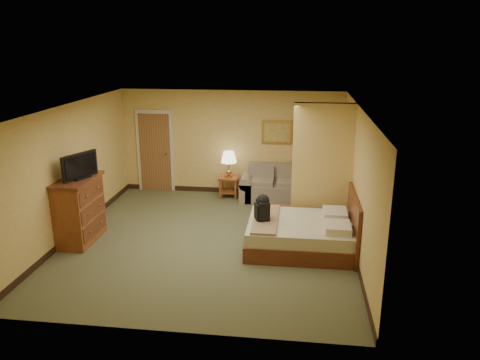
% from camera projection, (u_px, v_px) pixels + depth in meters
% --- Properties ---
extents(floor, '(6.00, 6.00, 0.00)m').
position_uv_depth(floor, '(210.00, 240.00, 9.17)').
color(floor, brown).
rests_on(floor, ground).
extents(ceiling, '(6.00, 6.00, 0.00)m').
position_uv_depth(ceiling, '(207.00, 108.00, 8.41)').
color(ceiling, white).
rests_on(ceiling, back_wall).
extents(back_wall, '(5.50, 0.02, 2.60)m').
position_uv_depth(back_wall, '(231.00, 143.00, 11.64)').
color(back_wall, '#DAB45D').
rests_on(back_wall, floor).
extents(left_wall, '(0.02, 6.00, 2.60)m').
position_uv_depth(left_wall, '(70.00, 172.00, 9.12)').
color(left_wall, '#DAB45D').
rests_on(left_wall, floor).
extents(right_wall, '(0.02, 6.00, 2.60)m').
position_uv_depth(right_wall, '(358.00, 182.00, 8.46)').
color(right_wall, '#DAB45D').
rests_on(right_wall, floor).
extents(partition, '(1.20, 0.15, 2.60)m').
position_uv_depth(partition, '(322.00, 168.00, 9.41)').
color(partition, '#DAB45D').
rests_on(partition, floor).
extents(door, '(0.94, 0.16, 2.10)m').
position_uv_depth(door, '(155.00, 151.00, 11.91)').
color(door, beige).
rests_on(door, floor).
extents(baseboard, '(5.50, 0.02, 0.12)m').
position_uv_depth(baseboard, '(231.00, 190.00, 11.99)').
color(baseboard, black).
rests_on(baseboard, floor).
extents(loveseat, '(1.69, 0.78, 0.85)m').
position_uv_depth(loveseat, '(275.00, 189.00, 11.39)').
color(loveseat, gray).
rests_on(loveseat, floor).
extents(side_table, '(0.48, 0.48, 0.52)m').
position_uv_depth(side_table, '(229.00, 184.00, 11.59)').
color(side_table, brown).
rests_on(side_table, floor).
extents(table_lamp, '(0.38, 0.38, 0.63)m').
position_uv_depth(table_lamp, '(229.00, 158.00, 11.39)').
color(table_lamp, '#A97C3E').
rests_on(table_lamp, side_table).
extents(coffee_table, '(0.78, 0.78, 0.42)m').
position_uv_depth(coffee_table, '(273.00, 215.00, 9.66)').
color(coffee_table, brown).
rests_on(coffee_table, floor).
extents(wall_picture, '(0.76, 0.04, 0.59)m').
position_uv_depth(wall_picture, '(277.00, 132.00, 11.39)').
color(wall_picture, '#B78E3F').
rests_on(wall_picture, back_wall).
extents(dresser, '(0.63, 1.19, 1.27)m').
position_uv_depth(dresser, '(79.00, 210.00, 8.97)').
color(dresser, brown).
rests_on(dresser, floor).
extents(tv, '(0.37, 0.76, 0.49)m').
position_uv_depth(tv, '(80.00, 167.00, 8.71)').
color(tv, black).
rests_on(tv, dresser).
extents(bed, '(1.98, 1.68, 1.09)m').
position_uv_depth(bed, '(304.00, 234.00, 8.74)').
color(bed, '#542513').
rests_on(bed, floor).
extents(backpack, '(0.29, 0.35, 0.52)m').
position_uv_depth(backpack, '(263.00, 207.00, 8.62)').
color(backpack, black).
rests_on(backpack, bed).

